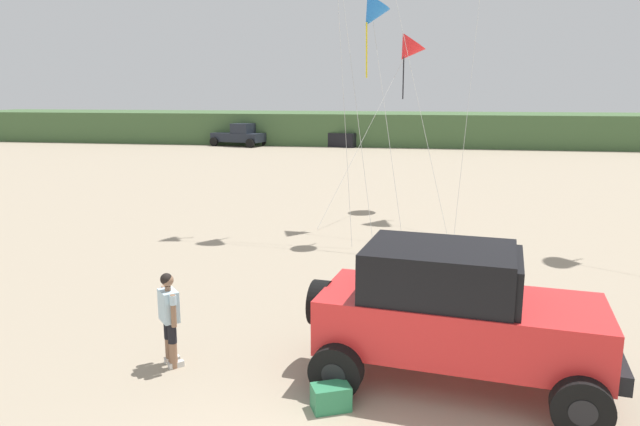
{
  "coord_description": "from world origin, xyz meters",
  "views": [
    {
      "loc": [
        1.37,
        -5.52,
        4.65
      ],
      "look_at": [
        -0.37,
        4.41,
        2.56
      ],
      "focal_mm": 32.83,
      "sensor_mm": 36.0,
      "label": 1
    }
  ],
  "objects_px": {
    "jeep": "(455,312)",
    "distant_sedan": "(335,139)",
    "kite_green_box": "(372,15)",
    "cooler_box": "(331,397)",
    "kite_white_parafoil": "(408,51)",
    "distant_pickup": "(239,135)",
    "person_watching": "(169,314)"
  },
  "relations": [
    {
      "from": "jeep",
      "to": "distant_sedan",
      "type": "relative_size",
      "value": 1.19
    },
    {
      "from": "distant_sedan",
      "to": "kite_green_box",
      "type": "bearing_deg",
      "value": -61.82
    },
    {
      "from": "jeep",
      "to": "cooler_box",
      "type": "xyz_separation_m",
      "value": [
        -1.82,
        -1.18,
        -1.01
      ]
    },
    {
      "from": "kite_green_box",
      "to": "kite_white_parafoil",
      "type": "height_order",
      "value": "kite_green_box"
    },
    {
      "from": "distant_sedan",
      "to": "jeep",
      "type": "bearing_deg",
      "value": -61.16
    },
    {
      "from": "cooler_box",
      "to": "kite_white_parafoil",
      "type": "xyz_separation_m",
      "value": [
        0.52,
        16.2,
        6.06
      ]
    },
    {
      "from": "cooler_box",
      "to": "distant_pickup",
      "type": "xyz_separation_m",
      "value": [
        -14.65,
        41.74,
        0.75
      ]
    },
    {
      "from": "distant_sedan",
      "to": "kite_white_parafoil",
      "type": "relative_size",
      "value": 0.6
    },
    {
      "from": "jeep",
      "to": "distant_pickup",
      "type": "relative_size",
      "value": 1.01
    },
    {
      "from": "distant_pickup",
      "to": "kite_white_parafoil",
      "type": "distance_m",
      "value": 30.17
    },
    {
      "from": "kite_white_parafoil",
      "to": "distant_pickup",
      "type": "bearing_deg",
      "value": 120.71
    },
    {
      "from": "distant_pickup",
      "to": "kite_white_parafoil",
      "type": "bearing_deg",
      "value": -59.29
    },
    {
      "from": "person_watching",
      "to": "kite_green_box",
      "type": "relative_size",
      "value": 0.22
    },
    {
      "from": "distant_pickup",
      "to": "cooler_box",
      "type": "bearing_deg",
      "value": -70.65
    },
    {
      "from": "jeep",
      "to": "distant_sedan",
      "type": "height_order",
      "value": "jeep"
    },
    {
      "from": "person_watching",
      "to": "distant_pickup",
      "type": "xyz_separation_m",
      "value": [
        -11.71,
        40.8,
        0.0
      ]
    },
    {
      "from": "distant_pickup",
      "to": "distant_sedan",
      "type": "bearing_deg",
      "value": 8.12
    },
    {
      "from": "distant_pickup",
      "to": "kite_green_box",
      "type": "relative_size",
      "value": 0.65
    },
    {
      "from": "cooler_box",
      "to": "person_watching",
      "type": "bearing_deg",
      "value": 137.35
    },
    {
      "from": "person_watching",
      "to": "distant_sedan",
      "type": "bearing_deg",
      "value": 94.65
    },
    {
      "from": "jeep",
      "to": "distant_pickup",
      "type": "distance_m",
      "value": 43.78
    },
    {
      "from": "jeep",
      "to": "distant_pickup",
      "type": "bearing_deg",
      "value": 112.11
    },
    {
      "from": "cooler_box",
      "to": "kite_green_box",
      "type": "xyz_separation_m",
      "value": [
        -0.43,
        10.72,
        6.76
      ]
    },
    {
      "from": "cooler_box",
      "to": "distant_pickup",
      "type": "relative_size",
      "value": 0.11
    },
    {
      "from": "distant_sedan",
      "to": "kite_white_parafoil",
      "type": "xyz_separation_m",
      "value": [
        6.87,
        -26.72,
        5.65
      ]
    },
    {
      "from": "distant_pickup",
      "to": "person_watching",
      "type": "bearing_deg",
      "value": -73.98
    },
    {
      "from": "distant_sedan",
      "to": "kite_white_parafoil",
      "type": "bearing_deg",
      "value": -57.82
    },
    {
      "from": "cooler_box",
      "to": "distant_pickup",
      "type": "bearing_deg",
      "value": 84.45
    },
    {
      "from": "kite_green_box",
      "to": "kite_white_parafoil",
      "type": "relative_size",
      "value": 1.08
    },
    {
      "from": "kite_white_parafoil",
      "to": "distant_sedan",
      "type": "bearing_deg",
      "value": 104.43
    },
    {
      "from": "cooler_box",
      "to": "distant_pickup",
      "type": "height_order",
      "value": "distant_pickup"
    },
    {
      "from": "cooler_box",
      "to": "kite_green_box",
      "type": "bearing_deg",
      "value": 67.43
    }
  ]
}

